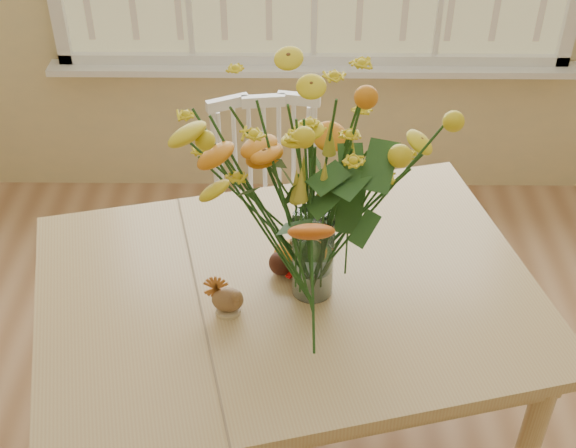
{
  "coord_description": "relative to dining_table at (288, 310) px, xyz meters",
  "views": [
    {
      "loc": [
        -0.08,
        -1.02,
        2.29
      ],
      "look_at": [
        -0.1,
        0.65,
        0.99
      ],
      "focal_mm": 48.0,
      "sensor_mm": 36.0,
      "label": 1
    }
  ],
  "objects": [
    {
      "name": "dining_table",
      "position": [
        0.0,
        0.0,
        0.0
      ],
      "size": [
        1.64,
        1.34,
        0.77
      ],
      "rotation": [
        0.0,
        0.0,
        0.24
      ],
      "color": "tan",
      "rests_on": "floor"
    },
    {
      "name": "turkey_figurine",
      "position": [
        -0.17,
        -0.1,
        0.14
      ],
      "size": [
        0.09,
        0.07,
        0.11
      ],
      "rotation": [
        0.0,
        0.0,
        -0.04
      ],
      "color": "#CCB78C",
      "rests_on": "dining_table"
    },
    {
      "name": "dark_gourd",
      "position": [
        -0.02,
        0.06,
        0.13
      ],
      "size": [
        0.13,
        0.1,
        0.07
      ],
      "color": "#38160F",
      "rests_on": "dining_table"
    },
    {
      "name": "windsor_chair",
      "position": [
        -0.09,
        0.78,
        -0.17
      ],
      "size": [
        0.46,
        0.45,
        0.9
      ],
      "rotation": [
        0.0,
        0.0,
        0.13
      ],
      "color": "white",
      "rests_on": "floor"
    },
    {
      "name": "flower_vase",
      "position": [
        0.07,
        -0.01,
        0.49
      ],
      "size": [
        0.56,
        0.56,
        0.66
      ],
      "color": "white",
      "rests_on": "dining_table"
    },
    {
      "name": "pumpkin",
      "position": [
        0.01,
        0.09,
        0.14
      ],
      "size": [
        0.11,
        0.11,
        0.09
      ],
      "primitive_type": "ellipsoid",
      "color": "orange",
      "rests_on": "dining_table"
    }
  ]
}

